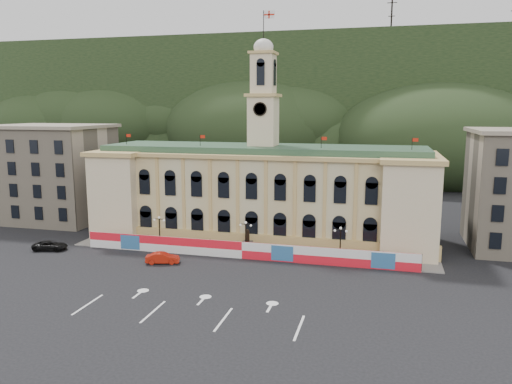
% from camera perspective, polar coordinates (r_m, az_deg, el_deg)
% --- Properties ---
extents(ground, '(260.00, 260.00, 0.00)m').
position_cam_1_polar(ground, '(60.20, -5.63, -11.66)').
color(ground, black).
rests_on(ground, ground).
extents(lane_markings, '(26.00, 10.00, 0.02)m').
position_cam_1_polar(lane_markings, '(55.88, -7.43, -13.42)').
color(lane_markings, white).
rests_on(lane_markings, ground).
extents(hill_ridge, '(230.00, 80.00, 64.00)m').
position_cam_1_polar(hill_ridge, '(175.72, 8.17, 8.74)').
color(hill_ridge, black).
rests_on(hill_ridge, ground).
extents(city_hall, '(56.20, 17.60, 37.10)m').
position_cam_1_polar(city_hall, '(83.76, 0.76, 0.02)').
color(city_hall, '#C5BA8E').
rests_on(city_hall, ground).
extents(side_building_left, '(21.00, 17.00, 18.60)m').
position_cam_1_polar(side_building_left, '(105.10, -22.21, 2.07)').
color(side_building_left, tan).
rests_on(side_building_left, ground).
extents(hoarding_fence, '(50.00, 0.44, 2.50)m').
position_cam_1_polar(hoarding_fence, '(73.36, -1.55, -6.66)').
color(hoarding_fence, red).
rests_on(hoarding_fence, ground).
extents(pavement, '(56.00, 5.50, 0.16)m').
position_cam_1_polar(pavement, '(76.19, -1.02, -6.96)').
color(pavement, slate).
rests_on(pavement, ground).
extents(statue, '(1.40, 1.40, 3.72)m').
position_cam_1_polar(statue, '(76.11, -0.98, -6.11)').
color(statue, '#595651').
rests_on(statue, ground).
extents(lamp_left, '(1.96, 0.44, 5.15)m').
position_cam_1_polar(lamp_left, '(79.51, -10.97, -4.19)').
color(lamp_left, black).
rests_on(lamp_left, ground).
extents(lamp_center, '(1.96, 0.44, 5.15)m').
position_cam_1_polar(lamp_center, '(74.69, -1.18, -4.91)').
color(lamp_center, black).
rests_on(lamp_center, ground).
extents(lamp_right, '(1.96, 0.44, 5.15)m').
position_cam_1_polar(lamp_right, '(72.30, 9.61, -5.54)').
color(lamp_right, black).
rests_on(lamp_right, ground).
extents(red_sedan, '(4.19, 5.62, 1.56)m').
position_cam_1_polar(red_sedan, '(72.44, -10.62, -7.43)').
color(red_sedan, '#AE1C0C').
rests_on(red_sedan, ground).
extents(black_suv, '(4.68, 6.23, 1.44)m').
position_cam_1_polar(black_suv, '(83.89, -22.47, -5.69)').
color(black_suv, black).
rests_on(black_suv, ground).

